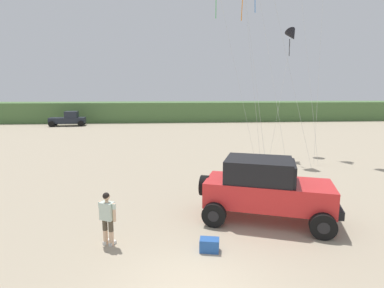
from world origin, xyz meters
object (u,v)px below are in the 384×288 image
object	(u,v)px
distant_pickup	(69,119)
cooler_box	(209,245)
kite_green_box	(292,35)
person_watching	(107,216)
jeep	(266,188)

from	to	relation	value
distant_pickup	cooler_box	bearing A→B (deg)	-67.29
kite_green_box	cooler_box	bearing A→B (deg)	-119.44
cooler_box	kite_green_box	xyz separation A→B (m)	(8.18, 14.49, 8.52)
person_watching	cooler_box	world-z (taller)	person_watching
person_watching	cooler_box	size ratio (longest dim) A/B	2.98
person_watching	kite_green_box	distance (m)	19.43
person_watching	distant_pickup	bearing A→B (deg)	108.64
jeep	kite_green_box	size ratio (longest dim) A/B	0.54
person_watching	cooler_box	bearing A→B (deg)	-12.01
jeep	person_watching	bearing A→B (deg)	-165.45
jeep	cooler_box	world-z (taller)	jeep
cooler_box	distant_pickup	world-z (taller)	distant_pickup
jeep	kite_green_box	world-z (taller)	kite_green_box
jeep	cooler_box	distance (m)	3.25
jeep	distant_pickup	bearing A→B (deg)	117.32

